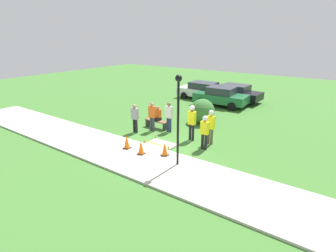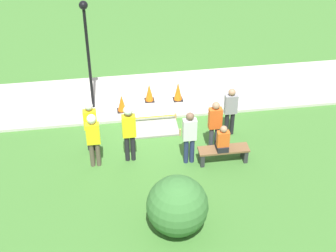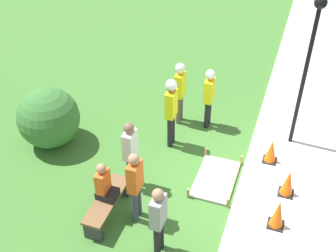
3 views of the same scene
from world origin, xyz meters
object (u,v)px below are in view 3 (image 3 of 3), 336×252
Objects in this scene: worker_supervisor at (209,94)px; bystander_in_gray_shirt at (130,151)px; traffic_cone_sidewalk_edge at (271,151)px; lamppost_near at (309,54)px; bystander_in_orange_shirt at (135,183)px; worker_assistant at (171,106)px; traffic_cone_near_patch at (278,214)px; worker_trainee at (180,88)px; park_bench at (107,204)px; bystander_in_white_shirt at (158,218)px; traffic_cone_far_patch at (288,183)px; person_seated_on_bench at (104,184)px.

worker_supervisor is 3.06m from bystander_in_gray_shirt.
traffic_cone_sidewalk_edge is 2.47m from lamppost_near.
bystander_in_orange_shirt is (-3.74, 0.57, -0.04)m from worker_supervisor.
bystander_in_gray_shirt is at bearing 168.32° from worker_assistant.
lamppost_near reaches higher than bystander_in_gray_shirt.
traffic_cone_near_patch is 0.36× the size of worker_assistant.
bystander_in_gray_shirt is at bearing 174.94° from worker_trainee.
park_bench is at bearing 132.81° from traffic_cone_sidewalk_edge.
bystander_in_white_shirt is (-3.29, -0.87, -0.23)m from worker_assistant.
worker_supervisor is 0.90× the size of worker_assistant.
traffic_cone_far_patch is 0.17× the size of lamppost_near.
worker_assistant reaches higher than bystander_in_orange_shirt.
worker_assistant is at bearing -11.40° from person_seated_on_bench.
worker_trainee is at bearing 69.78° from traffic_cone_sidewalk_edge.
traffic_cone_sidewalk_edge is at bearing 26.88° from traffic_cone_far_patch.
traffic_cone_sidewalk_edge is 0.35× the size of bystander_in_gray_shirt.
lamppost_near is (3.82, -3.47, 2.30)m from park_bench.
bystander_in_orange_shirt is 0.98× the size of bystander_in_gray_shirt.
bystander_in_white_shirt is at bearing 122.33° from traffic_cone_near_patch.
traffic_cone_sidewalk_edge is 4.18m from park_bench.
lamppost_near is at bearing -42.27° from park_bench.
bystander_in_gray_shirt is at bearing -7.49° from park_bench.
bystander_in_orange_shirt is 0.46× the size of lamppost_near.
person_seated_on_bench is 1.54m from bystander_in_white_shirt.
person_seated_on_bench is 0.23× the size of lamppost_near.
worker_supervisor is 0.99× the size of bystander_in_orange_shirt.
person_seated_on_bench is at bearing 67.62° from bystander_in_white_shirt.
person_seated_on_bench is 0.69m from bystander_in_orange_shirt.
traffic_cone_far_patch is 1.05× the size of traffic_cone_sidewalk_edge.
bystander_in_orange_shirt is (-3.67, -0.23, -0.10)m from worker_trainee.
traffic_cone_far_patch is 0.39× the size of bystander_in_white_shirt.
worker_trainee is at bearing 3.64° from bystander_in_orange_shirt.
traffic_cone_far_patch is at bearing -5.37° from traffic_cone_near_patch.
bystander_in_white_shirt is (-1.55, -1.23, -0.06)m from bystander_in_gray_shirt.
traffic_cone_near_patch is 3.41m from bystander_in_gray_shirt.
bystander_in_orange_shirt is at bearing -176.36° from worker_trainee.
lamppost_near is at bearing -92.13° from worker_supervisor.
traffic_cone_sidewalk_edge is at bearing -42.41° from bystander_in_orange_shirt.
bystander_in_orange_shirt reaches higher than person_seated_on_bench.
park_bench is 0.92m from bystander_in_orange_shirt.
traffic_cone_sidewalk_edge is at bearing -119.30° from worker_supervisor.
traffic_cone_far_patch is 0.43× the size of park_bench.
person_seated_on_bench is 3.80m from worker_trainee.
worker_trainee is 1.02× the size of bystander_in_gray_shirt.
traffic_cone_near_patch reaches higher than traffic_cone_sidewalk_edge.
traffic_cone_far_patch is 0.37× the size of bystander_in_orange_shirt.
worker_supervisor is 0.98× the size of bystander_in_gray_shirt.
bystander_in_white_shirt is (-4.42, -0.19, -0.08)m from worker_supervisor.
worker_assistant reaches higher than bystander_in_gray_shirt.
lamppost_near is at bearing -70.71° from worker_assistant.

